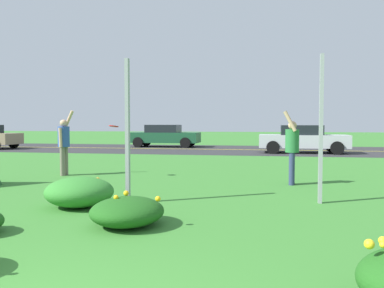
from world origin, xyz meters
The scene contains 12 objects.
ground_plane centered at (0.00, 10.95, 0.00)m, with size 120.00×120.00×0.00m, color #387A2D.
highway_strip centered at (0.00, 21.90, 0.00)m, with size 120.00×8.72×0.01m, color #2D2D30.
highway_center_stripe centered at (0.00, 21.90, 0.01)m, with size 120.00×0.16×0.00m, color yellow.
daylily_clump_front_left centered at (-0.26, 4.01, 0.22)m, with size 1.11×1.21×0.49m.
daylily_clump_mid_center centered at (-1.61, 5.16, 0.28)m, with size 1.27×1.24×0.56m.
sign_post_near_path centered at (-0.84, 5.65, 1.39)m, with size 0.07×0.10×2.79m.
sign_post_by_roadside centered at (2.82, 6.35, 1.44)m, with size 0.07×0.10×2.88m.
person_thrower_blue_shirt centered at (-4.13, 9.27, 1.00)m, with size 0.41×0.50×1.94m.
person_catcher_green_shirt centered at (2.42, 8.67, 0.97)m, with size 0.41×0.50×1.86m.
frisbee_red centered at (-2.49, 9.07, 1.47)m, with size 0.28×0.28×0.08m.
car_dark_green_center_left centered at (-4.87, 23.86, 0.74)m, with size 4.50×2.00×1.45m.
car_silver_center_right centered at (3.58, 19.94, 0.74)m, with size 4.50×2.00×1.45m.
Camera 1 is at (1.83, -1.74, 1.55)m, focal length 37.73 mm.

